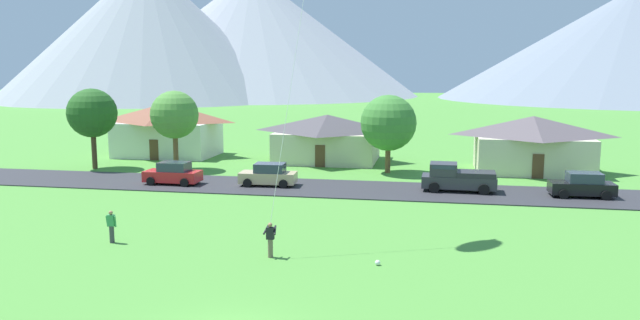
% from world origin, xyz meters
% --- Properties ---
extents(road_strip, '(160.00, 6.71, 0.08)m').
position_xyz_m(road_strip, '(0.00, 25.78, 0.04)').
color(road_strip, '#2D2D33').
rests_on(road_strip, ground).
extents(mountain_central_ridge, '(103.36, 103.36, 38.13)m').
position_xyz_m(mountain_central_ridge, '(-50.14, 170.59, 19.07)').
color(mountain_central_ridge, '#8E939E').
rests_on(mountain_central_ridge, ground).
extents(mountain_east_ridge, '(81.21, 81.21, 37.82)m').
position_xyz_m(mountain_east_ridge, '(-71.23, 141.83, 18.91)').
color(mountain_east_ridge, '#8E939E').
rests_on(mountain_east_ridge, ground).
extents(mountain_far_west_ridge, '(107.09, 107.09, 31.03)m').
position_xyz_m(mountain_far_west_ridge, '(60.86, 168.68, 15.52)').
color(mountain_far_west_ridge, slate).
rests_on(mountain_far_west_ridge, ground).
extents(house_leftmost, '(10.23, 6.85, 5.33)m').
position_xyz_m(house_leftmost, '(-19.84, 39.64, 2.76)').
color(house_leftmost, silver).
rests_on(house_leftmost, ground).
extents(house_left_center, '(10.02, 7.27, 4.78)m').
position_xyz_m(house_left_center, '(14.82, 36.33, 2.47)').
color(house_left_center, beige).
rests_on(house_left_center, ground).
extents(house_right_center, '(10.04, 8.16, 4.42)m').
position_xyz_m(house_right_center, '(-3.40, 39.14, 2.29)').
color(house_right_center, beige).
rests_on(house_right_center, ground).
extents(tree_near_left, '(4.14, 4.14, 6.88)m').
position_xyz_m(tree_near_left, '(-15.49, 31.71, 4.78)').
color(tree_near_left, brown).
rests_on(tree_near_left, ground).
extents(tree_left_of_center, '(4.27, 4.27, 7.05)m').
position_xyz_m(tree_left_of_center, '(-22.81, 30.96, 4.89)').
color(tree_left_of_center, '#4C3823').
rests_on(tree_left_of_center, ground).
extents(tree_center, '(4.70, 4.70, 6.60)m').
position_xyz_m(tree_center, '(2.77, 33.51, 4.24)').
color(tree_center, brown).
rests_on(tree_center, ground).
extents(parked_car_tan_west_end, '(4.27, 2.22, 1.68)m').
position_xyz_m(parked_car_tan_west_end, '(-5.56, 25.88, 0.87)').
color(parked_car_tan_west_end, tan).
rests_on(parked_car_tan_west_end, road_strip).
extents(parked_car_black_mid_west, '(4.25, 2.17, 1.68)m').
position_xyz_m(parked_car_black_mid_west, '(16.62, 25.92, 0.87)').
color(parked_car_black_mid_west, black).
rests_on(parked_car_black_mid_west, road_strip).
extents(parked_car_red_mid_east, '(4.22, 2.12, 1.68)m').
position_xyz_m(parked_car_red_mid_east, '(-12.85, 25.14, 0.87)').
color(parked_car_red_mid_east, red).
rests_on(parked_car_red_mid_east, road_strip).
extents(pickup_truck_charcoal_west_side, '(5.25, 2.43, 1.99)m').
position_xyz_m(pickup_truck_charcoal_west_side, '(8.25, 26.36, 1.06)').
color(pickup_truck_charcoal_west_side, '#333338').
rests_on(pickup_truck_charcoal_west_side, road_strip).
extents(watcher_person, '(0.56, 0.24, 1.68)m').
position_xyz_m(watcher_person, '(-9.46, 10.00, 0.88)').
color(watcher_person, '#3D3D42').
rests_on(watcher_person, ground).
extents(soccer_ball, '(0.24, 0.24, 0.24)m').
position_xyz_m(soccer_ball, '(4.19, 8.90, 0.12)').
color(soccer_ball, white).
rests_on(soccer_ball, ground).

